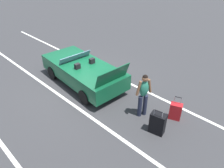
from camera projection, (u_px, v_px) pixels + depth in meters
name	position (u px, v px, depth m)	size (l,w,h in m)	color
ground_plane	(84.00, 83.00, 9.24)	(80.00, 80.00, 0.00)	#333335
lot_line_near	(106.00, 72.00, 10.09)	(18.00, 0.12, 0.01)	silver
lot_line_mid	(59.00, 95.00, 8.45)	(18.00, 0.12, 0.01)	silver
convertible_car	(80.00, 70.00, 9.05)	(4.27, 2.07, 1.53)	#0F4C2D
suitcase_large_black	(158.00, 123.00, 6.50)	(0.53, 0.38, 0.94)	black
suitcase_medium_bright	(175.00, 111.00, 7.09)	(0.46, 0.37, 0.88)	red
traveler_person	(144.00, 93.00, 6.92)	(0.34, 0.58, 1.65)	#1E2338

